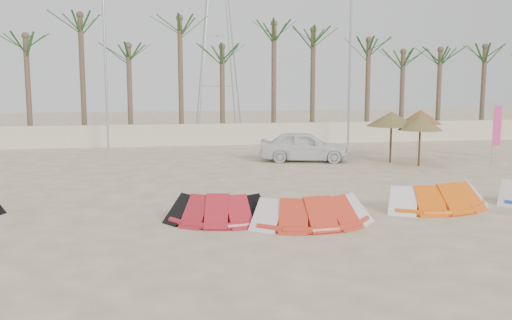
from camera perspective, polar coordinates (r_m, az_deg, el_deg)
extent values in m
plane|color=beige|center=(13.58, 4.31, -8.96)|extent=(120.00, 120.00, 0.00)
cube|color=beige|center=(34.90, -4.42, 2.57)|extent=(60.00, 0.30, 1.30)
cylinder|color=brown|center=(36.11, -11.07, 6.76)|extent=(0.32, 0.32, 6.50)
ellipsoid|color=#194719|center=(36.20, -11.21, 11.91)|extent=(4.00, 4.00, 2.40)
cylinder|color=brown|center=(37.25, 4.61, 6.92)|extent=(0.32, 0.32, 6.50)
ellipsoid|color=#194719|center=(37.33, 4.67, 11.91)|extent=(4.00, 4.00, 2.40)
cylinder|color=brown|center=(40.88, 18.42, 6.64)|extent=(0.32, 0.32, 6.50)
ellipsoid|color=#194719|center=(40.95, 18.63, 11.18)|extent=(4.00, 4.00, 2.40)
cylinder|color=#A5A8AD|center=(32.76, -14.87, 10.47)|extent=(0.14, 0.14, 11.00)
cylinder|color=#A5A8AD|center=(34.49, 9.39, 10.49)|extent=(0.14, 0.14, 11.00)
cylinder|color=#AC1C28|center=(15.92, -3.78, -6.03)|extent=(2.56, 0.73, 0.20)
cube|color=black|center=(15.91, -8.00, -5.55)|extent=(0.82, 1.20, 0.40)
cube|color=black|center=(16.13, 0.29, -5.28)|extent=(0.82, 1.20, 0.40)
cylinder|color=red|center=(15.73, 5.76, -6.22)|extent=(3.10, 0.54, 0.20)
cube|color=silver|center=(15.49, 0.66, -5.84)|extent=(0.72, 1.16, 0.40)
cube|color=silver|center=(16.21, 10.44, -5.35)|extent=(0.72, 1.16, 0.40)
cylinder|color=#F35E0C|center=(18.53, 17.93, -4.40)|extent=(3.27, 1.02, 0.20)
cube|color=white|center=(17.95, 13.56, -4.13)|extent=(0.85, 1.21, 0.40)
cube|color=white|center=(19.31, 21.76, -3.63)|extent=(0.85, 1.21, 0.40)
cube|color=beige|center=(19.94, 23.82, -3.39)|extent=(0.63, 1.11, 0.40)
cylinder|color=#4C331E|center=(28.06, 13.34, 2.13)|extent=(0.10, 0.10, 2.36)
cone|color=olive|center=(27.98, 13.40, 4.03)|extent=(2.38, 2.38, 0.70)
cylinder|color=#4C331E|center=(27.37, 16.04, 1.79)|extent=(0.10, 0.10, 2.26)
cone|color=olive|center=(27.30, 16.11, 3.62)|extent=(2.04, 2.04, 0.70)
cylinder|color=#4C331E|center=(29.39, 16.07, 2.33)|extent=(0.10, 0.10, 2.40)
cone|color=#925F2E|center=(29.31, 16.14, 4.17)|extent=(2.05, 2.05, 0.70)
cylinder|color=#A5A8AD|center=(29.11, 22.61, 2.48)|extent=(0.04, 0.04, 2.91)
cube|color=#E0307E|center=(29.20, 23.01, 3.16)|extent=(0.42, 0.06, 1.89)
imported|color=white|center=(27.89, 4.85, 1.37)|extent=(4.63, 2.75, 1.48)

